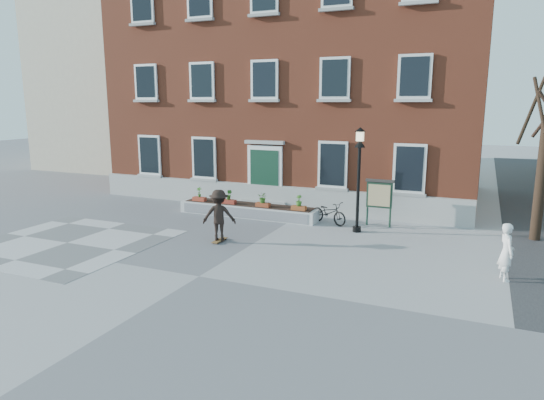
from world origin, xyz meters
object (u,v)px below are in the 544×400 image
at_px(notice_board, 379,195).
at_px(skateboarder, 219,215).
at_px(bystander, 506,252).
at_px(lamp_post, 359,165).
at_px(bicycle, 329,213).

bearing_deg(notice_board, skateboarder, -136.57).
bearing_deg(bystander, lamp_post, 35.66).
relative_size(lamp_post, skateboarder, 2.11).
bearing_deg(bystander, notice_board, 23.94).
bearing_deg(bicycle, notice_board, -55.12).
height_order(lamp_post, notice_board, lamp_post).
distance_m(notice_board, skateboarder, 6.44).
relative_size(notice_board, skateboarder, 1.00).
distance_m(bystander, lamp_post, 6.25).
distance_m(lamp_post, skateboarder, 5.47).
bearing_deg(notice_board, lamp_post, -116.24).
bearing_deg(skateboarder, bystander, -0.76).
bearing_deg(lamp_post, bicycle, 150.28).
height_order(lamp_post, skateboarder, lamp_post).
relative_size(bicycle, notice_board, 0.94).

